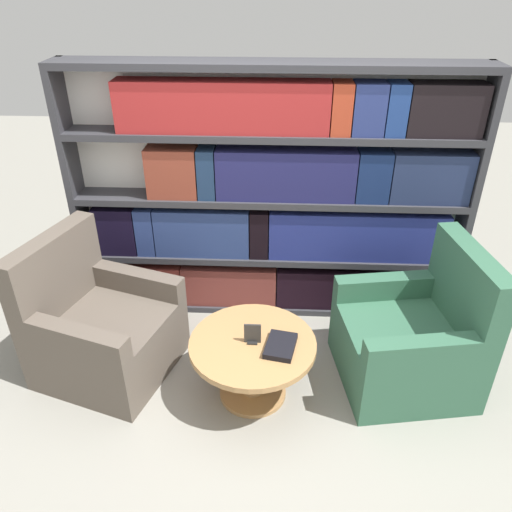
# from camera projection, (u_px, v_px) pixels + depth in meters

# --- Properties ---
(ground_plane) EXTENTS (14.00, 14.00, 0.00)m
(ground_plane) POSITION_uv_depth(u_px,v_px,m) (262.00, 418.00, 3.20)
(ground_plane) COLOR gray
(bookshelf) EXTENTS (2.99, 0.30, 1.96)m
(bookshelf) POSITION_uv_depth(u_px,v_px,m) (278.00, 202.00, 3.79)
(bookshelf) COLOR silver
(bookshelf) RESTS_ON ground_plane
(armchair_left) EXTENTS (1.04, 1.02, 0.99)m
(armchair_left) POSITION_uv_depth(u_px,v_px,m) (101.00, 329.00, 3.46)
(armchair_left) COLOR brown
(armchair_left) RESTS_ON ground_plane
(armchair_right) EXTENTS (0.95, 0.93, 0.99)m
(armchair_right) POSITION_uv_depth(u_px,v_px,m) (413.00, 340.00, 3.37)
(armchair_right) COLOR #336047
(armchair_right) RESTS_ON ground_plane
(coffee_table) EXTENTS (0.81, 0.81, 0.45)m
(coffee_table) POSITION_uv_depth(u_px,v_px,m) (253.00, 357.00, 3.22)
(coffee_table) COLOR #AD7F4C
(coffee_table) RESTS_ON ground_plane
(table_sign) EXTENTS (0.11, 0.06, 0.14)m
(table_sign) POSITION_uv_depth(u_px,v_px,m) (253.00, 335.00, 3.13)
(table_sign) COLOR black
(table_sign) RESTS_ON coffee_table
(stray_book) EXTENTS (0.22, 0.28, 0.04)m
(stray_book) POSITION_uv_depth(u_px,v_px,m) (281.00, 346.00, 3.10)
(stray_book) COLOR black
(stray_book) RESTS_ON coffee_table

